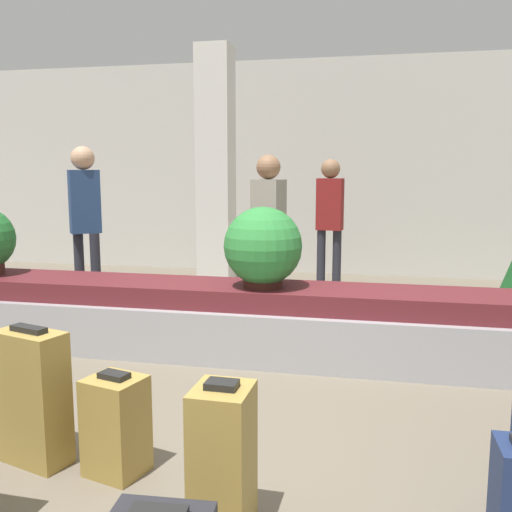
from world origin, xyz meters
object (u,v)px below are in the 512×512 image
Objects in this scene: traveler_0 at (330,214)px; suitcase_1 at (116,425)px; traveler_1 at (85,212)px; suitcase_0 at (33,397)px; potted_plant_0 at (263,248)px; pillar at (216,168)px; suitcase_2 at (223,460)px; traveler_2 at (268,224)px.

suitcase_1 is at bearing 90.63° from traveler_0.
suitcase_0 is at bearing -105.16° from traveler_1.
traveler_1 is at bearing 151.58° from potted_plant_0.
traveler_1 reaches higher than suitcase_0.
potted_plant_0 is 2.71m from traveler_0.
traveler_1 reaches higher than traveler_0.
pillar reaches higher than traveler_0.
suitcase_0 is 0.49m from suitcase_1.
traveler_1 is (-2.55, 3.55, 0.78)m from suitcase_2.
pillar reaches higher than suitcase_1.
pillar is 1.86× the size of traveler_2.
suitcase_0 is (0.40, -4.93, -1.23)m from pillar.
suitcase_2 is 1.03× the size of potted_plant_0.
suitcase_0 is 1.10× the size of suitcase_2.
potted_plant_0 reaches higher than suitcase_1.
traveler_1 is (-1.40, 3.18, 0.75)m from suitcase_0.
suitcase_0 reaches higher than suitcase_1.
pillar is 4.67× the size of suitcase_2.
pillar is at bearing -1.15° from traveler_0.
suitcase_2 is 3.46m from traveler_2.
traveler_0 is (0.69, 4.66, 0.76)m from suitcase_1.
traveler_2 reaches higher than traveler_0.
pillar is 1.75× the size of traveler_1.
suitcase_0 is 1.21m from suitcase_2.
suitcase_0 is at bearing -113.67° from potted_plant_0.
traveler_2 is (-0.45, 3.36, 0.70)m from suitcase_2.
suitcase_0 is at bearing -166.49° from suitcase_1.
suitcase_2 reaches higher than suitcase_1.
suitcase_1 is (0.48, -0.01, -0.11)m from suitcase_0.
traveler_0 is (1.57, -0.28, -0.58)m from pillar.
suitcase_1 is 3.80m from traveler_1.
traveler_1 is at bearing 127.17° from suitcase_2.
suitcase_1 is at bearing -68.72° from traveler_2.
potted_plant_0 is 1.05m from traveler_2.
pillar is at bearing 112.94° from potted_plant_0.
traveler_0 is 1.72m from traveler_2.
potted_plant_0 is at bearing 92.38° from traveler_0.
pillar is 4.24× the size of suitcase_0.
suitcase_0 is 1.39× the size of suitcase_1.
traveler_2 reaches higher than suitcase_0.
suitcase_0 is at bearing -77.77° from traveler_2.
suitcase_2 is (0.67, -0.35, 0.07)m from suitcase_1.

